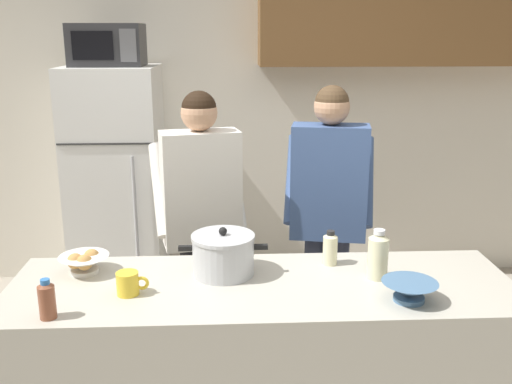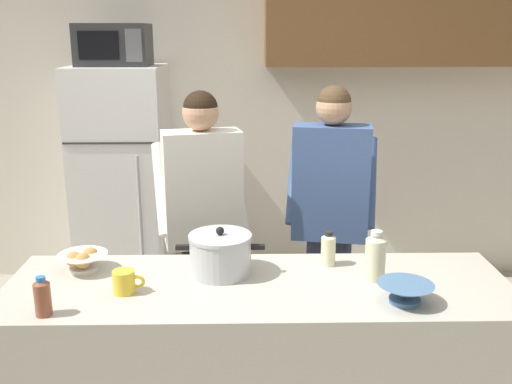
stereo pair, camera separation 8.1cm
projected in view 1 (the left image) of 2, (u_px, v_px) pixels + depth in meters
The scene contains 13 objects.
back_wall_unit at pixel (277, 98), 4.47m from camera, with size 6.00×0.48×2.60m.
kitchen_island at pixel (262, 380), 2.56m from camera, with size 2.14×0.68×0.92m, color #BCB7A8.
refrigerator at pixel (118, 187), 4.18m from camera, with size 0.64×0.68×1.72m.
microwave at pixel (108, 45), 3.90m from camera, with size 0.48×0.37×0.28m.
person_near_pot at pixel (201, 204), 3.17m from camera, with size 0.57×0.50×1.65m.
person_by_sink at pixel (329, 197), 3.27m from camera, with size 0.56×0.49×1.67m.
cooking_pot at pixel (223, 254), 2.51m from camera, with size 0.39×0.28×0.22m.
coffee_mug at pixel (128, 283), 2.33m from camera, with size 0.13×0.09×0.10m.
bread_bowl at pixel (84, 262), 2.53m from camera, with size 0.22×0.22×0.10m.
empty_bowl at pixel (409, 290), 2.27m from camera, with size 0.22×0.22×0.08m.
bottle_near_edge at pixel (47, 299), 2.12m from camera, with size 0.06×0.06×0.16m.
bottle_mid_counter at pixel (378, 255), 2.47m from camera, with size 0.09×0.09×0.22m.
bottle_far_corner at pixel (330, 248), 2.62m from camera, with size 0.07×0.07×0.16m.
Camera 1 is at (-0.14, -2.24, 1.94)m, focal length 40.54 mm.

